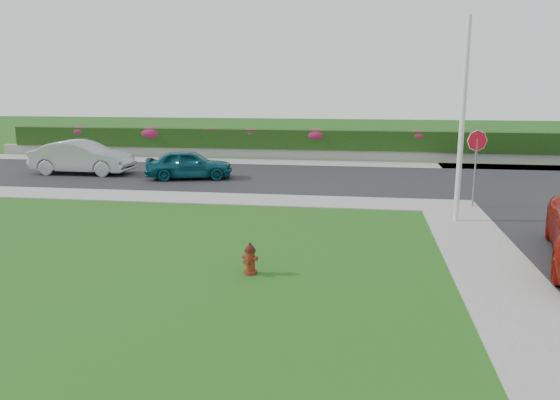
% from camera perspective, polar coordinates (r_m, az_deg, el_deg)
% --- Properties ---
extents(ground, '(120.00, 120.00, 0.00)m').
position_cam_1_polar(ground, '(11.87, -11.49, -8.90)').
color(ground, black).
rests_on(ground, ground).
extents(street_far, '(26.00, 8.00, 0.04)m').
position_cam_1_polar(street_far, '(26.31, -11.38, 2.58)').
color(street_far, black).
rests_on(street_far, ground).
extents(sidewalk_right, '(2.00, 20.00, 0.04)m').
position_cam_1_polar(sidewalk_right, '(9.85, 26.70, -14.33)').
color(sidewalk_right, gray).
rests_on(sidewalk_right, ground).
extents(sidewalk_far, '(24.00, 2.00, 0.04)m').
position_cam_1_polar(sidewalk_far, '(22.18, -18.18, 0.51)').
color(sidewalk_far, gray).
rests_on(sidewalk_far, ground).
extents(curb_corner, '(2.00, 2.00, 0.04)m').
position_cam_1_polar(curb_corner, '(20.07, 17.20, -0.58)').
color(curb_corner, gray).
rests_on(curb_corner, ground).
extents(sidewalk_beyond, '(34.00, 2.00, 0.04)m').
position_cam_1_polar(sidewalk_beyond, '(30.09, -0.92, 3.96)').
color(sidewalk_beyond, gray).
rests_on(sidewalk_beyond, ground).
extents(retaining_wall, '(34.00, 0.40, 0.60)m').
position_cam_1_polar(retaining_wall, '(31.52, -0.47, 4.83)').
color(retaining_wall, gray).
rests_on(retaining_wall, ground).
extents(hedge, '(32.00, 0.90, 1.10)m').
position_cam_1_polar(hedge, '(31.53, -0.44, 6.39)').
color(hedge, black).
rests_on(hedge, retaining_wall).
extents(fire_hydrant, '(0.38, 0.36, 0.72)m').
position_cam_1_polar(fire_hydrant, '(12.31, -3.15, -6.20)').
color(fire_hydrant, '#551F0D').
rests_on(fire_hydrant, ground).
extents(sedan_teal, '(4.11, 2.44, 1.31)m').
position_cam_1_polar(sedan_teal, '(24.91, -9.49, 3.71)').
color(sedan_teal, '#0B4957').
rests_on(sedan_teal, street_far).
extents(sedan_silver, '(4.77, 1.69, 1.57)m').
position_cam_1_polar(sedan_silver, '(27.59, -19.97, 4.21)').
color(sedan_silver, '#A0A3A7').
rests_on(sedan_silver, street_far).
extents(utility_pole, '(0.16, 0.16, 6.17)m').
position_cam_1_polar(utility_pole, '(17.44, 18.50, 7.73)').
color(utility_pole, silver).
rests_on(utility_pole, ground).
extents(stop_sign, '(0.71, 0.23, 2.69)m').
position_cam_1_polar(stop_sign, '(19.82, 19.85, 4.95)').
color(stop_sign, slate).
rests_on(stop_sign, ground).
extents(flower_clump_a, '(1.22, 0.78, 0.61)m').
position_cam_1_polar(flower_clump_a, '(35.31, -20.14, 6.76)').
color(flower_clump_a, '#A41C5B').
rests_on(flower_clump_a, hedge).
extents(flower_clump_b, '(1.51, 0.97, 0.75)m').
position_cam_1_polar(flower_clump_b, '(33.39, -13.26, 6.82)').
color(flower_clump_b, '#A41C5B').
rests_on(flower_clump_b, hedge).
extents(flower_clump_c, '(1.06, 0.68, 0.53)m').
position_cam_1_polar(flower_clump_c, '(32.23, -7.30, 7.02)').
color(flower_clump_c, '#A41C5B').
rests_on(flower_clump_c, hedge).
extents(flower_clump_d, '(1.13, 0.73, 0.56)m').
position_cam_1_polar(flower_clump_d, '(31.65, -3.03, 6.99)').
color(flower_clump_d, '#A41C5B').
rests_on(flower_clump_d, hedge).
extents(flower_clump_e, '(1.39, 0.90, 0.70)m').
position_cam_1_polar(flower_clump_e, '(31.12, 3.79, 6.80)').
color(flower_clump_e, '#A41C5B').
rests_on(flower_clump_e, hedge).
extents(flower_clump_f, '(1.20, 0.77, 0.60)m').
position_cam_1_polar(flower_clump_f, '(31.16, 14.26, 6.54)').
color(flower_clump_f, '#A41C5B').
rests_on(flower_clump_f, hedge).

